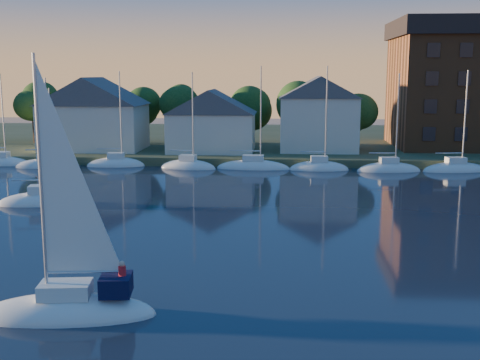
# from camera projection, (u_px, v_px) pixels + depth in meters

# --- Properties ---
(shoreline_land) EXTENTS (160.00, 50.00, 2.00)m
(shoreline_land) POSITION_uv_depth(u_px,v_px,m) (262.00, 144.00, 96.73)
(shoreline_land) COLOR #374226
(shoreline_land) RESTS_ON ground
(wooden_dock) EXTENTS (120.00, 3.00, 1.00)m
(wooden_dock) POSITION_uv_depth(u_px,v_px,m) (256.00, 165.00, 74.14)
(wooden_dock) COLOR brown
(wooden_dock) RESTS_ON ground
(clubhouse_west) EXTENTS (13.65, 9.45, 9.64)m
(clubhouse_west) POSITION_uv_depth(u_px,v_px,m) (94.00, 113.00, 80.53)
(clubhouse_west) COLOR beige
(clubhouse_west) RESTS_ON shoreline_land
(clubhouse_centre) EXTENTS (11.55, 8.40, 8.08)m
(clubhouse_centre) POSITION_uv_depth(u_px,v_px,m) (212.00, 120.00, 78.57)
(clubhouse_centre) COLOR beige
(clubhouse_centre) RESTS_ON shoreline_land
(clubhouse_east) EXTENTS (10.50, 8.40, 9.80)m
(clubhouse_east) POSITION_uv_depth(u_px,v_px,m) (319.00, 113.00, 79.41)
(clubhouse_east) COLOR beige
(clubhouse_east) RESTS_ON shoreline_land
(tree_line) EXTENTS (93.40, 5.40, 8.90)m
(tree_line) POSITION_uv_depth(u_px,v_px,m) (274.00, 102.00, 83.55)
(tree_line) COLOR #382819
(tree_line) RESTS_ON shoreline_land
(moored_fleet) EXTENTS (87.50, 2.40, 12.05)m
(moored_fleet) POSITION_uv_depth(u_px,v_px,m) (254.00, 168.00, 71.17)
(moored_fleet) COLOR silver
(moored_fleet) RESTS_ON ground
(hero_sailboat) EXTENTS (8.54, 3.68, 13.08)m
(hero_sailboat) POSITION_uv_depth(u_px,v_px,m) (69.00, 305.00, 27.73)
(hero_sailboat) COLOR silver
(hero_sailboat) RESTS_ON ground
(drifting_sailboat_left) EXTENTS (7.98, 3.98, 11.87)m
(drifting_sailboat_left) POSITION_uv_depth(u_px,v_px,m) (43.00, 203.00, 51.77)
(drifting_sailboat_left) COLOR silver
(drifting_sailboat_left) RESTS_ON ground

